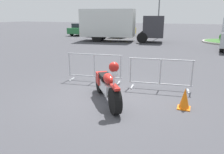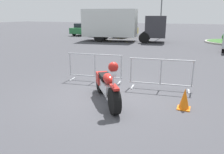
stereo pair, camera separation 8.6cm
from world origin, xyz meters
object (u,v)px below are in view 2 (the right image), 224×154
object	(u,v)px
parked_car_yellow	(125,30)
box_truck	(119,24)
street_lamp	(162,2)
traffic_cone	(185,99)
parked_car_green	(85,29)
pedestrian	(98,31)
motorcycle	(107,85)
crowd_barrier_near	(95,67)
parked_car_silver	(104,30)
crowd_barrier_far	(161,74)

from	to	relation	value
parked_car_yellow	box_truck	bearing A→B (deg)	-163.18
parked_car_yellow	street_lamp	distance (m)	5.15
box_truck	traffic_cone	distance (m)	15.80
parked_car_yellow	traffic_cone	bearing A→B (deg)	-151.95
parked_car_green	traffic_cone	bearing A→B (deg)	-139.92
box_truck	parked_car_green	xyz separation A→B (m)	(-6.45, 4.73, -0.91)
pedestrian	traffic_cone	world-z (taller)	pedestrian
box_truck	motorcycle	bearing A→B (deg)	-79.92
crowd_barrier_near	pedestrian	xyz separation A→B (m)	(-6.02, 12.37, 0.37)
box_truck	traffic_cone	world-z (taller)	box_truck
pedestrian	parked_car_silver	bearing A→B (deg)	101.99
motorcycle	parked_car_green	world-z (taller)	parked_car_green
crowd_barrier_far	parked_car_green	xyz separation A→B (m)	(-12.78, 17.36, 0.18)
motorcycle	street_lamp	size ratio (longest dim) A/B	0.35
traffic_cone	crowd_barrier_near	bearing A→B (deg)	158.25
pedestrian	parked_car_green	bearing A→B (deg)	125.07
motorcycle	traffic_cone	size ratio (longest dim) A/B	3.41
pedestrian	box_truck	bearing A→B (deg)	1.26
crowd_barrier_near	parked_car_yellow	xyz separation A→B (m)	(-4.86, 17.05, 0.19)
crowd_barrier_near	crowd_barrier_far	world-z (taller)	same
box_truck	street_lamp	bearing A→B (deg)	41.28
crowd_barrier_near	parked_car_silver	xyz separation A→B (m)	(-7.57, 17.30, 0.16)
crowd_barrier_near	traffic_cone	world-z (taller)	crowd_barrier_near
crowd_barrier_far	box_truck	size ratio (longest dim) A/B	0.27
street_lamp	motorcycle	bearing A→B (deg)	-83.93
box_truck	pedestrian	distance (m)	2.30
parked_car_yellow	pedestrian	xyz separation A→B (m)	(-1.16, -4.68, 0.18)
box_truck	parked_car_green	distance (m)	8.05
traffic_cone	parked_car_yellow	bearing A→B (deg)	114.16
parked_car_silver	parked_car_green	bearing A→B (deg)	92.76
crowd_barrier_far	pedestrian	size ratio (longest dim) A/B	1.26
crowd_barrier_near	pedestrian	size ratio (longest dim) A/B	1.26
motorcycle	pedestrian	bearing A→B (deg)	169.82
crowd_barrier_near	crowd_barrier_far	xyz separation A→B (m)	(2.49, 0.00, 0.00)
parked_car_silver	crowd_barrier_near	bearing A→B (deg)	-152.47
parked_car_yellow	crowd_barrier_near	bearing A→B (deg)	-160.21
crowd_barrier_near	parked_car_green	size ratio (longest dim) A/B	0.49
box_truck	street_lamp	world-z (taller)	street_lamp
parked_car_silver	traffic_cone	bearing A→B (deg)	-145.65
parked_car_silver	pedestrian	bearing A→B (deg)	-158.60
crowd_barrier_near	parked_car_yellow	distance (m)	17.73
box_truck	street_lamp	distance (m)	5.39
crowd_barrier_near	box_truck	size ratio (longest dim) A/B	0.27
motorcycle	pedestrian	distance (m)	15.82
crowd_barrier_far	motorcycle	bearing A→B (deg)	-126.39
box_truck	traffic_cone	bearing A→B (deg)	-72.09
crowd_barrier_near	parked_car_silver	distance (m)	18.89
motorcycle	box_truck	bearing A→B (deg)	162.06
crowd_barrier_near	parked_car_green	distance (m)	20.18
crowd_barrier_near	motorcycle	bearing A→B (deg)	-53.62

